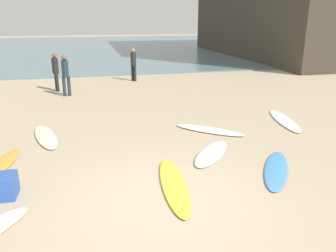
{
  "coord_description": "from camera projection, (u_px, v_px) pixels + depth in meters",
  "views": [
    {
      "loc": [
        -1.18,
        -5.37,
        3.24
      ],
      "look_at": [
        0.93,
        3.46,
        0.3
      ],
      "focal_mm": 36.16,
      "sensor_mm": 36.0,
      "label": 1
    }
  ],
  "objects": [
    {
      "name": "ground_plane",
      "position": [
        162.0,
        201.0,
        6.23
      ],
      "size": [
        120.0,
        120.0,
        0.0
      ],
      "primitive_type": "plane",
      "color": "tan"
    },
    {
      "name": "ocean_water",
      "position": [
        96.0,
        47.0,
        37.79
      ],
      "size": [
        120.0,
        40.0,
        0.08
      ],
      "primitive_type": "cube",
      "color": "slate",
      "rests_on": "ground_plane"
    },
    {
      "name": "surfboard_0",
      "position": [
        284.0,
        120.0,
        11.0
      ],
      "size": [
        1.1,
        2.64,
        0.06
      ],
      "primitive_type": "ellipsoid",
      "rotation": [
        0.0,
        0.0,
        2.92
      ],
      "color": "white",
      "rests_on": "ground_plane"
    },
    {
      "name": "surfboard_2",
      "position": [
        212.0,
        153.0,
        8.34
      ],
      "size": [
        1.62,
        1.86,
        0.08
      ],
      "primitive_type": "ellipsoid",
      "rotation": [
        0.0,
        0.0,
        2.48
      ],
      "color": "white",
      "rests_on": "ground_plane"
    },
    {
      "name": "surfboard_3",
      "position": [
        46.0,
        136.0,
        9.47
      ],
      "size": [
        1.04,
        2.28,
        0.09
      ],
      "primitive_type": "ellipsoid",
      "rotation": [
        0.0,
        0.0,
        0.25
      ],
      "color": "#F3EAC9",
      "rests_on": "ground_plane"
    },
    {
      "name": "surfboard_4",
      "position": [
        276.0,
        169.0,
        7.47
      ],
      "size": [
        1.58,
        2.09,
        0.06
      ],
      "primitive_type": "ellipsoid",
      "rotation": [
        0.0,
        0.0,
        -0.57
      ],
      "color": "#4A93DD",
      "rests_on": "ground_plane"
    },
    {
      "name": "surfboard_7",
      "position": [
        174.0,
        185.0,
        6.77
      ],
      "size": [
        0.72,
        2.54,
        0.07
      ],
      "primitive_type": "ellipsoid",
      "rotation": [
        0.0,
        0.0,
        3.05
      ],
      "color": "yellow",
      "rests_on": "ground_plane"
    },
    {
      "name": "surfboard_8",
      "position": [
        210.0,
        130.0,
        10.03
      ],
      "size": [
        1.96,
        1.83,
        0.08
      ],
      "primitive_type": "ellipsoid",
      "rotation": [
        0.0,
        0.0,
        3.98
      ],
      "color": "white",
      "rests_on": "ground_plane"
    },
    {
      "name": "beachgoer_near",
      "position": [
        133.0,
        63.0,
        17.64
      ],
      "size": [
        0.38,
        0.38,
        1.7
      ],
      "rotation": [
        0.0,
        0.0,
        2.12
      ],
      "color": "black",
      "rests_on": "ground_plane"
    },
    {
      "name": "beachgoer_mid",
      "position": [
        56.0,
        70.0,
        15.21
      ],
      "size": [
        0.34,
        0.34,
        1.7
      ],
      "rotation": [
        0.0,
        0.0,
        4.97
      ],
      "color": "black",
      "rests_on": "ground_plane"
    },
    {
      "name": "beachgoer_far",
      "position": [
        65.0,
        73.0,
        14.25
      ],
      "size": [
        0.34,
        0.34,
        1.73
      ],
      "rotation": [
        0.0,
        0.0,
        0.23
      ],
      "color": "#1E3342",
      "rests_on": "ground_plane"
    },
    {
      "name": "beach_cooler",
      "position": [
        4.0,
        186.0,
        6.33
      ],
      "size": [
        0.43,
        0.51,
        0.44
      ],
      "primitive_type": "cube",
      "rotation": [
        0.0,
        0.0,
        4.69
      ],
      "color": "#2D56B2",
      "rests_on": "ground_plane"
    }
  ]
}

